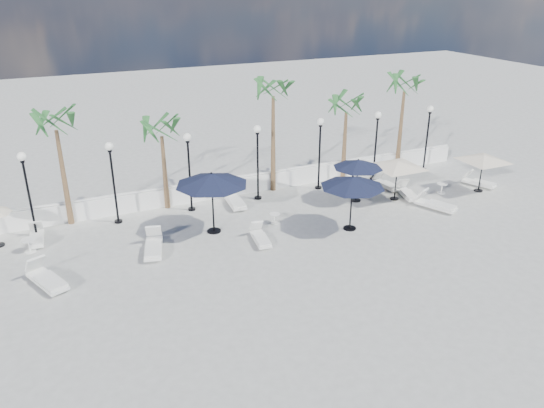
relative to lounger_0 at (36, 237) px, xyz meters
name	(u,v)px	position (x,y,z in m)	size (l,w,h in m)	color
ground	(320,254)	(10.51, -5.93, -0.22)	(100.00, 100.00, 0.00)	#989994
balustrade	(251,184)	(10.51, 1.57, 0.25)	(26.00, 0.30, 1.01)	white
lamppost_0	(27,183)	(0.01, 0.57, 2.27)	(0.36, 0.36, 3.84)	black
lamppost_1	(112,172)	(3.51, 0.57, 2.27)	(0.36, 0.36, 3.84)	black
lamppost_2	(189,161)	(7.01, 0.57, 2.27)	(0.36, 0.36, 3.84)	black
lamppost_3	(258,152)	(10.51, 0.57, 2.27)	(0.36, 0.36, 3.84)	black
lamppost_4	(320,144)	(14.01, 0.57, 2.27)	(0.36, 0.36, 3.84)	black
lamppost_5	(376,136)	(17.51, 0.57, 2.27)	(0.36, 0.36, 3.84)	black
lamppost_6	(428,129)	(21.01, 0.57, 2.27)	(0.36, 0.36, 3.84)	black
palm_0	(56,127)	(1.51, 1.37, 4.31)	(2.60, 2.60, 5.50)	brown
palm_1	(161,133)	(6.01, 1.37, 3.54)	(2.60, 2.60, 4.70)	brown
palm_2	(273,94)	(11.71, 1.37, 4.90)	(2.60, 2.60, 6.10)	brown
palm_3	(346,109)	(16.01, 1.37, 3.73)	(2.60, 2.60, 4.90)	brown
palm_4	(404,89)	(19.71, 1.37, 4.51)	(2.60, 2.60, 5.70)	brown
lounger_0	(36,237)	(0.00, 0.00, 0.00)	(0.67, 1.77, 0.65)	silver
lounger_1	(47,279)	(0.23, -3.91, 0.05)	(1.46, 2.25, 0.81)	silver
lounger_2	(260,237)	(8.73, -3.92, 0.00)	(0.80, 1.80, 0.65)	silver
lounger_3	(153,246)	(4.37, -2.94, 0.04)	(1.18, 2.19, 0.78)	silver
lounger_4	(235,200)	(9.14, 0.29, 0.04)	(0.84, 2.11, 0.77)	silver
lounger_5	(408,193)	(17.61, -2.37, 0.01)	(1.03, 1.93, 0.69)	silver
lounger_6	(436,204)	(17.93, -4.16, 0.04)	(1.42, 2.13, 0.76)	silver
lounger_7	(386,184)	(17.39, -0.82, 0.00)	(0.72, 1.82, 0.67)	silver
lounger_8	(479,182)	(22.15, -2.65, 0.01)	(1.20, 1.88, 0.67)	silver
side_table_0	(29,244)	(-0.28, -0.87, 0.13)	(0.59, 0.59, 0.57)	silver
side_table_1	(275,217)	(10.06, -2.46, 0.06)	(0.48, 0.48, 0.47)	silver
side_table_2	(442,187)	(19.60, -2.66, 0.11)	(0.56, 0.56, 0.54)	silver
parasol_navy_left	(212,180)	(7.24, -2.16, 2.25)	(3.18, 3.18, 2.81)	black
parasol_navy_mid	(353,182)	(12.90, -4.39, 2.03)	(2.85, 2.85, 2.56)	black
parasol_navy_right	(358,164)	(14.92, -1.71, 1.74)	(2.49, 2.49, 2.23)	black
parasol_cream_sq_a	(398,162)	(16.84, -2.34, 1.80)	(4.44, 4.44, 2.18)	black
parasol_cream_sq_b	(484,155)	(21.58, -3.24, 1.76)	(4.27, 4.27, 2.14)	black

